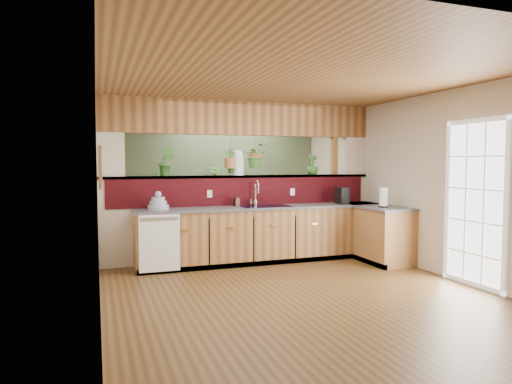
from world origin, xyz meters
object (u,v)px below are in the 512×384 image
object	(u,v)px
glass_jar	(238,163)
shelving_console	(190,217)
faucet	(256,192)
dish_stack	(158,204)
paper_towel	(383,198)
coffee_maker	(342,196)
soap_dispenser	(236,200)

from	to	relation	value
glass_jar	shelving_console	world-z (taller)	glass_jar
faucet	dish_stack	xyz separation A→B (m)	(-1.59, -0.13, -0.14)
faucet	paper_towel	bearing A→B (deg)	-28.13
dish_stack	faucet	bearing A→B (deg)	4.75
shelving_console	glass_jar	bearing A→B (deg)	-55.80
glass_jar	shelving_console	size ratio (longest dim) A/B	0.27
faucet	paper_towel	distance (m)	2.03
glass_jar	shelving_console	distance (m)	2.24
dish_stack	coffee_maker	world-z (taller)	coffee_maker
faucet	paper_towel	size ratio (longest dim) A/B	1.26
dish_stack	coffee_maker	xyz separation A→B (m)	(3.07, -0.09, 0.05)
faucet	shelving_console	size ratio (longest dim) A/B	0.27
faucet	coffee_maker	distance (m)	1.49
glass_jar	coffee_maker	bearing A→B (deg)	-14.44
coffee_maker	glass_jar	bearing A→B (deg)	166.48
faucet	coffee_maker	xyz separation A→B (m)	(1.47, -0.23, -0.09)
soap_dispenser	coffee_maker	distance (m)	1.82
soap_dispenser	coffee_maker	world-z (taller)	coffee_maker
glass_jar	shelving_console	bearing A→B (deg)	103.09
dish_stack	shelving_console	xyz separation A→B (m)	(0.92, 2.25, -0.49)
soap_dispenser	shelving_console	xyz separation A→B (m)	(-0.34, 2.12, -0.50)
faucet	coffee_maker	size ratio (longest dim) A/B	1.46
soap_dispenser	glass_jar	size ratio (longest dim) A/B	0.46
soap_dispenser	faucet	bearing A→B (deg)	0.65
glass_jar	shelving_console	xyz separation A→B (m)	(-0.44, 1.90, -1.10)
soap_dispenser	coffee_maker	bearing A→B (deg)	-7.00
paper_towel	shelving_console	xyz separation A→B (m)	(-2.46, 3.07, -0.55)
soap_dispenser	paper_towel	bearing A→B (deg)	-24.15
shelving_console	coffee_maker	bearing A→B (deg)	-26.29
soap_dispenser	glass_jar	distance (m)	0.65
shelving_console	soap_dispenser	bearing A→B (deg)	-59.66
paper_towel	coffee_maker	bearing A→B (deg)	113.14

